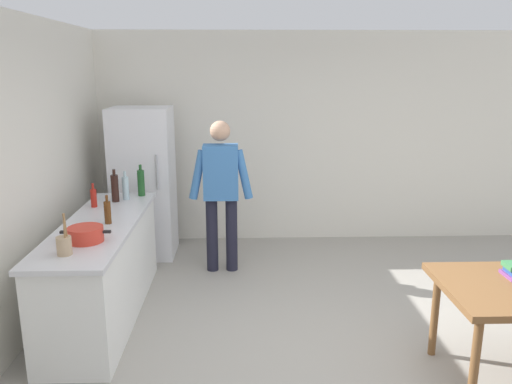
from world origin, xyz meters
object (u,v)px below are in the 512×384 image
object	(u,v)px
cooking_pot	(86,234)
utensil_jar	(64,245)
bottle_wine_dark	(115,188)
bottle_water_clear	(126,188)
person	(221,187)
bottle_wine_green	(141,182)
refrigerator	(144,183)
bottle_sauce_red	(94,198)
bottle_beer_brown	(108,212)

from	to	relation	value
cooking_pot	utensil_jar	xyz separation A→B (m)	(-0.07, -0.29, 0.02)
bottle_wine_dark	bottle_water_clear	bearing A→B (deg)	44.93
cooking_pot	person	bearing A→B (deg)	56.54
person	cooking_pot	distance (m)	1.85
person	bottle_wine_dark	size ratio (longest dim) A/B	5.00
bottle_wine_green	bottle_water_clear	world-z (taller)	bottle_wine_green
cooking_pot	utensil_jar	world-z (taller)	utensil_jar
refrigerator	cooking_pot	xyz separation A→B (m)	(-0.07, -2.10, 0.06)
utensil_jar	bottle_sauce_red	bearing A→B (deg)	96.59
cooking_pot	bottle_wine_dark	size ratio (longest dim) A/B	1.18
person	bottle_wine_dark	world-z (taller)	person
person	bottle_wine_green	world-z (taller)	person
bottle_wine_green	bottle_wine_dark	world-z (taller)	same
refrigerator	bottle_wine_green	xyz separation A→B (m)	(0.09, -0.62, 0.15)
bottle_wine_green	utensil_jar	bearing A→B (deg)	-97.50
bottle_sauce_red	bottle_wine_green	bearing A→B (deg)	49.21
person	bottle_water_clear	world-z (taller)	person
cooking_pot	utensil_jar	bearing A→B (deg)	-103.39
utensil_jar	bottle_beer_brown	bearing A→B (deg)	80.70
refrigerator	utensil_jar	world-z (taller)	refrigerator
refrigerator	cooking_pot	size ratio (longest dim) A/B	4.50
cooking_pot	bottle_water_clear	bearing A→B (deg)	88.73
bottle_sauce_red	bottle_water_clear	distance (m)	0.39
bottle_wine_green	bottle_wine_dark	distance (m)	0.33
cooking_pot	bottle_beer_brown	size ratio (longest dim) A/B	1.54
bottle_wine_green	bottle_water_clear	xyz separation A→B (m)	(-0.13, -0.15, -0.02)
utensil_jar	bottle_water_clear	bearing A→B (deg)	86.50
refrigerator	bottle_beer_brown	size ratio (longest dim) A/B	6.92
bottle_water_clear	bottle_wine_dark	bearing A→B (deg)	-135.07
bottle_wine_dark	bottle_water_clear	xyz separation A→B (m)	(0.09, 0.09, -0.02)
bottle_sauce_red	bottle_water_clear	bearing A→B (deg)	49.57
person	cooking_pot	size ratio (longest dim) A/B	4.25
person	bottle_wine_dark	bearing A→B (deg)	-164.10
bottle_water_clear	utensil_jar	bearing A→B (deg)	-93.50
bottle_beer_brown	bottle_wine_green	size ratio (longest dim) A/B	0.76
cooking_pot	utensil_jar	distance (m)	0.30
bottle_sauce_red	bottle_wine_dark	world-z (taller)	bottle_wine_dark
utensil_jar	bottle_wine_dark	size ratio (longest dim) A/B	0.94
person	bottle_beer_brown	xyz separation A→B (m)	(-0.96, -1.07, 0.03)
cooking_pot	bottle_wine_dark	distance (m)	1.24
bottle_water_clear	refrigerator	bearing A→B (deg)	86.95
cooking_pot	bottle_water_clear	size ratio (longest dim) A/B	1.33
refrigerator	cooking_pot	distance (m)	2.10
utensil_jar	bottle_water_clear	size ratio (longest dim) A/B	1.07
bottle_wine_dark	cooking_pot	bearing A→B (deg)	-87.27
bottle_wine_green	bottle_wine_dark	size ratio (longest dim) A/B	1.00
bottle_wine_green	bottle_wine_dark	bearing A→B (deg)	-132.85
refrigerator	bottle_water_clear	size ratio (longest dim) A/B	6.00
refrigerator	bottle_sauce_red	xyz separation A→B (m)	(-0.29, -1.07, 0.10)
refrigerator	utensil_jar	xyz separation A→B (m)	(-0.14, -2.39, 0.08)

